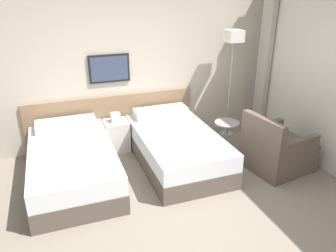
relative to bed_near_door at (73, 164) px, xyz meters
The scene contains 8 objects.
ground_plane 1.71m from the bed_near_door, 45.14° to the right, with size 16.00×16.00×0.00m, color slate.
wall_headboard 1.86m from the bed_near_door, 41.08° to the left, with size 10.00×0.10×2.70m.
bed_near_door is the anchor object (origin of this frame).
bed_near_window 1.52m from the bed_near_door, ahead, with size 1.10×1.93×0.63m.
nightstand 1.05m from the bed_near_door, 43.80° to the left, with size 0.38×0.36×0.64m.
floor_lamp 3.12m from the bed_near_door, 13.12° to the left, with size 0.26×0.26×1.85m.
side_table 2.38m from the bed_near_door, ahead, with size 0.39×0.39×0.53m.
armchair 2.90m from the bed_near_door, 13.38° to the right, with size 0.94×0.87×0.87m.
Camera 1 is at (-1.30, -2.91, 2.49)m, focal length 35.00 mm.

